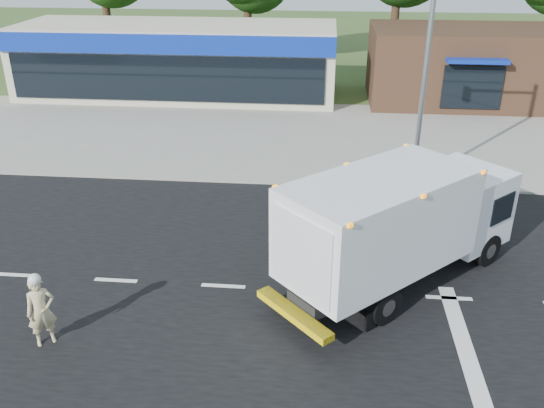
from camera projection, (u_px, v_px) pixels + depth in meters
The scene contains 10 objects.
ground at pixel (334, 292), 15.35m from camera, with size 120.00×120.00×0.00m, color #385123.
road_asphalt at pixel (334, 292), 15.35m from camera, with size 60.00×14.00×0.02m, color black.
sidewalk at pixel (334, 174), 22.70m from camera, with size 60.00×2.40×0.12m, color gray.
parking_apron at pixel (333, 129), 27.94m from camera, with size 60.00×9.00×0.02m, color gray.
lane_markings at pixel (390, 326), 14.02m from camera, with size 55.20×7.00×0.01m.
ems_box_truck at pixel (400, 220), 14.95m from camera, with size 7.06×6.84×3.34m.
emergency_worker at pixel (41, 310), 13.10m from camera, with size 0.77×0.72×1.88m.
retail_strip_mall at pixel (178, 60), 33.17m from camera, with size 18.00×6.20×4.00m.
brown_storefront at pixel (461, 65), 31.87m from camera, with size 10.00×6.70×4.00m.
traffic_signal_pole at pixel (408, 53), 19.87m from camera, with size 3.51×0.25×8.00m.
Camera 1 is at (-0.45, -12.95, 8.73)m, focal length 38.00 mm.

